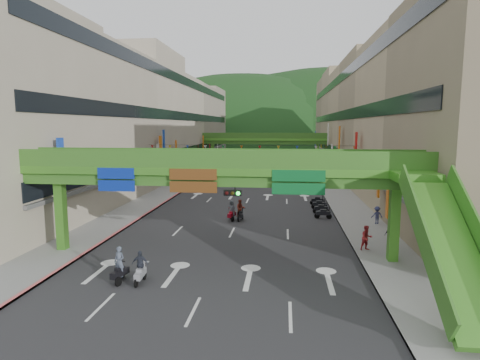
% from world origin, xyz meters
% --- Properties ---
extents(ground, '(320.00, 320.00, 0.00)m').
position_xyz_m(ground, '(0.00, 0.00, 0.00)').
color(ground, black).
rests_on(ground, ground).
extents(road_slab, '(18.00, 140.00, 0.02)m').
position_xyz_m(road_slab, '(0.00, 50.00, 0.01)').
color(road_slab, '#28282B').
rests_on(road_slab, ground).
extents(sidewalk_left, '(4.00, 140.00, 0.15)m').
position_xyz_m(sidewalk_left, '(-11.00, 50.00, 0.07)').
color(sidewalk_left, gray).
rests_on(sidewalk_left, ground).
extents(sidewalk_right, '(4.00, 140.00, 0.15)m').
position_xyz_m(sidewalk_right, '(11.00, 50.00, 0.07)').
color(sidewalk_right, gray).
rests_on(sidewalk_right, ground).
extents(curb_left, '(0.20, 140.00, 0.18)m').
position_xyz_m(curb_left, '(-9.10, 50.00, 0.09)').
color(curb_left, '#CC5959').
rests_on(curb_left, ground).
extents(curb_right, '(0.20, 140.00, 0.18)m').
position_xyz_m(curb_right, '(9.10, 50.00, 0.09)').
color(curb_right, gray).
rests_on(curb_right, ground).
extents(building_row_left, '(12.80, 95.00, 19.00)m').
position_xyz_m(building_row_left, '(-18.93, 50.00, 9.46)').
color(building_row_left, '#9E937F').
rests_on(building_row_left, ground).
extents(building_row_right, '(12.80, 95.00, 19.00)m').
position_xyz_m(building_row_right, '(18.93, 50.00, 9.46)').
color(building_row_right, gray).
rests_on(building_row_right, ground).
extents(overpass_near, '(28.00, 12.27, 7.10)m').
position_xyz_m(overpass_near, '(0.93, 5.38, 5.21)').
color(overpass_near, '#4C9E2D').
rests_on(overpass_near, ground).
extents(overpass_far, '(28.00, 2.20, 7.10)m').
position_xyz_m(overpass_far, '(0.00, 65.00, 5.40)').
color(overpass_far, '#4C9E2D').
rests_on(overpass_far, ground).
extents(hill_left, '(168.00, 140.00, 112.00)m').
position_xyz_m(hill_left, '(-15.00, 160.00, 0.00)').
color(hill_left, '#1C4419').
rests_on(hill_left, ground).
extents(hill_right, '(208.00, 176.00, 128.00)m').
position_xyz_m(hill_right, '(25.00, 180.00, 0.00)').
color(hill_right, '#1C4419').
rests_on(hill_right, ground).
extents(bunting_string, '(26.00, 0.36, 0.47)m').
position_xyz_m(bunting_string, '(0.00, 30.00, 5.96)').
color(bunting_string, black).
rests_on(bunting_string, ground).
extents(scooter_rider_near, '(0.76, 1.58, 2.04)m').
position_xyz_m(scooter_rider_near, '(-4.81, 1.00, 0.95)').
color(scooter_rider_near, black).
rests_on(scooter_rider_near, ground).
extents(scooter_rider_mid, '(0.90, 1.58, 1.95)m').
position_xyz_m(scooter_rider_mid, '(0.23, 16.22, 1.00)').
color(scooter_rider_mid, black).
rests_on(scooter_rider_mid, ground).
extents(scooter_rider_left, '(0.91, 1.60, 1.86)m').
position_xyz_m(scooter_rider_left, '(-3.64, 1.00, 0.91)').
color(scooter_rider_left, gray).
rests_on(scooter_rider_left, ground).
extents(scooter_rider_far, '(0.84, 1.57, 1.86)m').
position_xyz_m(scooter_rider_far, '(-0.55, 16.15, 0.93)').
color(scooter_rider_far, maroon).
rests_on(scooter_rider_far, ground).
extents(parked_scooter_row, '(1.60, 7.15, 1.08)m').
position_xyz_m(parked_scooter_row, '(7.81, 21.06, 0.52)').
color(parked_scooter_row, black).
rests_on(parked_scooter_row, ground).
extents(car_silver, '(1.77, 4.07, 1.30)m').
position_xyz_m(car_silver, '(-4.77, 48.58, 0.65)').
color(car_silver, '#A8A7B0').
rests_on(car_silver, ground).
extents(car_yellow, '(1.89, 4.35, 1.46)m').
position_xyz_m(car_yellow, '(-0.26, 61.41, 0.73)').
color(car_yellow, gold).
rests_on(car_yellow, ground).
extents(pedestrian_red, '(1.00, 0.89, 1.71)m').
position_xyz_m(pedestrian_red, '(9.80, 8.00, 0.85)').
color(pedestrian_red, '#AC2529').
rests_on(pedestrian_red, ground).
extents(pedestrian_dark, '(0.95, 0.45, 1.58)m').
position_xyz_m(pedestrian_dark, '(11.72, 9.10, 0.79)').
color(pedestrian_dark, '#22242A').
rests_on(pedestrian_dark, ground).
extents(pedestrian_blue, '(0.76, 0.54, 1.52)m').
position_xyz_m(pedestrian_blue, '(12.20, 15.74, 0.76)').
color(pedestrian_blue, navy).
rests_on(pedestrian_blue, ground).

